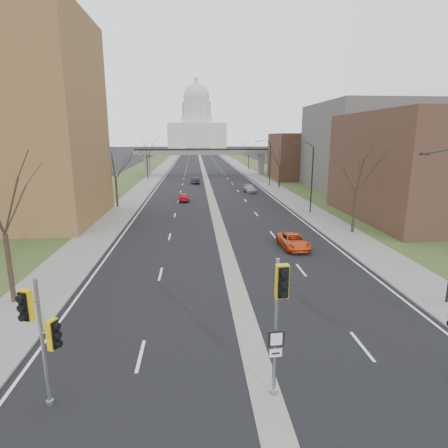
{
  "coord_description": "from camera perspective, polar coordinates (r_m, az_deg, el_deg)",
  "views": [
    {
      "loc": [
        -2.49,
        -12.82,
        9.37
      ],
      "look_at": [
        -0.73,
        9.82,
        4.04
      ],
      "focal_mm": 30.0,
      "sensor_mm": 36.0,
      "label": 1
    }
  ],
  "objects": [
    {
      "name": "ground",
      "position": [
        16.07,
        5.74,
        -22.52
      ],
      "size": [
        700.0,
        700.0,
        0.0
      ],
      "primitive_type": "plane",
      "color": "black",
      "rests_on": "ground"
    },
    {
      "name": "road_surface",
      "position": [
        163.11,
        -3.63,
        9.9
      ],
      "size": [
        20.0,
        600.0,
        0.01
      ],
      "primitive_type": "cube",
      "color": "black",
      "rests_on": "ground"
    },
    {
      "name": "median_strip",
      "position": [
        163.11,
        -3.62,
        9.89
      ],
      "size": [
        1.2,
        600.0,
        0.02
      ],
      "primitive_type": "cube",
      "color": "gray",
      "rests_on": "ground"
    },
    {
      "name": "sidewalk_right",
      "position": [
        163.73,
        0.64,
        9.95
      ],
      "size": [
        4.0,
        600.0,
        0.12
      ],
      "primitive_type": "cube",
      "color": "gray",
      "rests_on": "ground"
    },
    {
      "name": "sidewalk_left",
      "position": [
        163.36,
        -7.9,
        9.82
      ],
      "size": [
        4.0,
        600.0,
        0.12
      ],
      "primitive_type": "cube",
      "color": "gray",
      "rests_on": "ground"
    },
    {
      "name": "grass_verge_right",
      "position": [
        164.37,
        2.76,
        9.95
      ],
      "size": [
        8.0,
        600.0,
        0.1
      ],
      "primitive_type": "cube",
      "color": "#2F421E",
      "rests_on": "ground"
    },
    {
      "name": "grass_verge_left",
      "position": [
        163.82,
        -10.02,
        9.75
      ],
      "size": [
        8.0,
        600.0,
        0.1
      ],
      "primitive_type": "cube",
      "color": "#2F421E",
      "rests_on": "ground"
    },
    {
      "name": "commercial_block_near",
      "position": [
        48.78,
        28.73,
        7.65
      ],
      "size": [
        16.0,
        20.0,
        12.0
      ],
      "primitive_type": "cube",
      "color": "#4D3424",
      "rests_on": "ground"
    },
    {
      "name": "commercial_block_mid",
      "position": [
        71.66,
        21.13,
        10.85
      ],
      "size": [
        18.0,
        22.0,
        15.0
      ],
      "primitive_type": "cube",
      "color": "#5A5752",
      "rests_on": "ground"
    },
    {
      "name": "commercial_block_far",
      "position": [
        86.48,
        12.19,
        10.02
      ],
      "size": [
        14.0,
        14.0,
        10.0
      ],
      "primitive_type": "cube",
      "color": "#4D3424",
      "rests_on": "ground"
    },
    {
      "name": "pedestrian_bridge",
      "position": [
        92.96,
        -2.96,
        10.41
      ],
      "size": [
        34.0,
        3.0,
        6.45
      ],
      "color": "slate",
      "rests_on": "ground"
    },
    {
      "name": "capitol",
      "position": [
        332.96,
        -4.16,
        14.77
      ],
      "size": [
        48.0,
        42.0,
        55.75
      ],
      "color": "beige",
      "rests_on": "ground"
    },
    {
      "name": "streetlight_mid",
      "position": [
        46.87,
        12.46,
        9.95
      ],
      "size": [
        2.61,
        0.2,
        8.7
      ],
      "color": "black",
      "rests_on": "sidewalk_right"
    },
    {
      "name": "streetlight_far",
      "position": [
        72.13,
        6.44,
        11.21
      ],
      "size": [
        2.61,
        0.2,
        8.7
      ],
      "color": "black",
      "rests_on": "sidewalk_right"
    },
    {
      "name": "tree_left_b",
      "position": [
        51.99,
        -16.33,
        9.22
      ],
      "size": [
        6.75,
        6.75,
        8.81
      ],
      "color": "#382B21",
      "rests_on": "sidewalk_left"
    },
    {
      "name": "tree_left_c",
      "position": [
        85.5,
        -11.75,
        11.38
      ],
      "size": [
        7.65,
        7.65,
        9.99
      ],
      "color": "#382B21",
      "rests_on": "sidewalk_left"
    },
    {
      "name": "tree_right_a",
      "position": [
        38.21,
        19.69,
        8.35
      ],
      "size": [
        7.2,
        7.2,
        9.4
      ],
      "color": "#382B21",
      "rests_on": "sidewalk_right"
    },
    {
      "name": "tree_right_b",
      "position": [
        69.66,
        8.54,
        10.15
      ],
      "size": [
        6.3,
        6.3,
        8.22
      ],
      "color": "#382B21",
      "rests_on": "sidewalk_right"
    },
    {
      "name": "tree_right_c",
      "position": [
        108.95,
        3.8,
        11.96
      ],
      "size": [
        7.65,
        7.65,
        9.99
      ],
      "color": "#382B21",
      "rests_on": "sidewalk_right"
    },
    {
      "name": "signal_pole_left",
      "position": [
        14.31,
        -26.13,
        -14.02
      ],
      "size": [
        1.09,
        0.8,
        4.81
      ],
      "rotation": [
        0.0,
        0.0,
        -0.38
      ],
      "color": "gray",
      "rests_on": "ground"
    },
    {
      "name": "signal_pole_median",
      "position": [
        13.27,
        8.38,
        -12.27
      ],
      "size": [
        0.61,
        0.87,
        5.3
      ],
      "rotation": [
        0.0,
        0.0,
        0.09
      ],
      "color": "gray",
      "rests_on": "ground"
    },
    {
      "name": "car_left_near",
      "position": [
        55.82,
        -6.16,
        4.12
      ],
      "size": [
        1.59,
        3.7,
        1.25
      ],
      "primitive_type": "imported",
      "rotation": [
        0.0,
        0.0,
        3.17
      ],
      "color": "red",
      "rests_on": "ground"
    },
    {
      "name": "car_left_far",
      "position": [
        76.73,
        -4.41,
        6.65
      ],
      "size": [
        1.85,
        4.07,
        1.3
      ],
      "primitive_type": "imported",
      "rotation": [
        0.0,
        0.0,
        3.27
      ],
      "color": "black",
      "rests_on": "ground"
    },
    {
      "name": "car_right_near",
      "position": [
        32.65,
        10.54,
        -2.55
      ],
      "size": [
        2.29,
        4.6,
        1.25
      ],
      "primitive_type": "imported",
      "rotation": [
        0.0,
        0.0,
        0.05
      ],
      "color": "#CF4216",
      "rests_on": "ground"
    },
    {
      "name": "car_right_mid",
      "position": [
        64.56,
        3.95,
        5.39
      ],
      "size": [
        2.13,
        4.4,
        1.23
      ],
      "primitive_type": "imported",
      "rotation": [
        0.0,
        0.0,
        0.1
      ],
      "color": "gray",
      "rests_on": "ground"
    }
  ]
}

